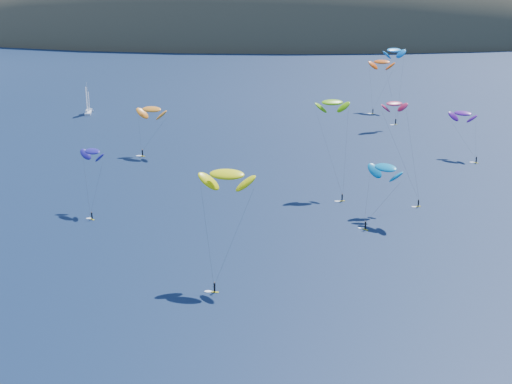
{
  "coord_description": "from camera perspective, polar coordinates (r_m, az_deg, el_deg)",
  "views": [
    {
      "loc": [
        -9.9,
        -60.56,
        52.91
      ],
      "look_at": [
        -9.79,
        80.0,
        9.0
      ],
      "focal_mm": 50.0,
      "sensor_mm": 36.0,
      "label": 1
    }
  ],
  "objects": [
    {
      "name": "kitesurfer_10",
      "position": [
        167.44,
        -12.96,
        3.18
      ],
      "size": [
        7.68,
        13.56,
        15.22
      ],
      "rotation": [
        0.0,
        0.0,
        -0.67
      ],
      "color": "gold",
      "rests_on": "ground"
    },
    {
      "name": "kitesurfer_2",
      "position": [
        125.31,
        -2.34,
        1.41
      ],
      "size": [
        10.4,
        12.36,
        21.26
      ],
      "rotation": [
        0.0,
        0.0,
        -0.2
      ],
      "color": "gold",
      "rests_on": "ground"
    },
    {
      "name": "island",
      "position": [
        628.1,
        4.55,
        11.48
      ],
      "size": [
        730.0,
        300.0,
        210.0
      ],
      "color": "#3D3526",
      "rests_on": "ground"
    },
    {
      "name": "kitesurfer_11",
      "position": [
        286.92,
        10.03,
        10.21
      ],
      "size": [
        11.05,
        15.47,
        21.37
      ],
      "rotation": [
        0.0,
        0.0,
        -0.49
      ],
      "color": "gold",
      "rests_on": "ground"
    },
    {
      "name": "sailboat",
      "position": [
        282.99,
        -13.28,
        6.31
      ],
      "size": [
        9.82,
        8.44,
        11.98
      ],
      "rotation": [
        0.0,
        0.0,
        0.15
      ],
      "color": "white",
      "rests_on": "ground"
    },
    {
      "name": "kitesurfer_9",
      "position": [
        169.4,
        11.03,
        6.92
      ],
      "size": [
        9.91,
        8.37,
        25.02
      ],
      "rotation": [
        0.0,
        0.0,
        0.27
      ],
      "color": "gold",
      "rests_on": "ground"
    },
    {
      "name": "kitesurfer_3",
      "position": [
        177.36,
        6.13,
        7.13
      ],
      "size": [
        8.84,
        14.52,
        24.11
      ],
      "rotation": [
        0.0,
        0.0,
        0.17
      ],
      "color": "gold",
      "rests_on": "ground"
    },
    {
      "name": "kitesurfer_6",
      "position": [
        219.07,
        16.23,
        6.05
      ],
      "size": [
        8.85,
        14.03,
        14.93
      ],
      "rotation": [
        0.0,
        0.0,
        -0.67
      ],
      "color": "gold",
      "rests_on": "ground"
    },
    {
      "name": "kitesurfer_4",
      "position": [
        259.12,
        11.0,
        11.06
      ],
      "size": [
        10.41,
        8.71,
        28.65
      ],
      "rotation": [
        0.0,
        0.0,
        0.55
      ],
      "color": "gold",
      "rests_on": "ground"
    },
    {
      "name": "kitesurfer_1",
      "position": [
        214.97,
        -8.36,
        6.56
      ],
      "size": [
        10.84,
        8.92,
        16.11
      ],
      "rotation": [
        0.0,
        0.0,
        -0.46
      ],
      "color": "gold",
      "rests_on": "ground"
    },
    {
      "name": "kitesurfer_5",
      "position": [
        158.34,
        10.33,
        1.92
      ],
      "size": [
        10.12,
        13.33,
        14.1
      ],
      "rotation": [
        0.0,
        0.0,
        -0.91
      ],
      "color": "gold",
      "rests_on": "ground"
    }
  ]
}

